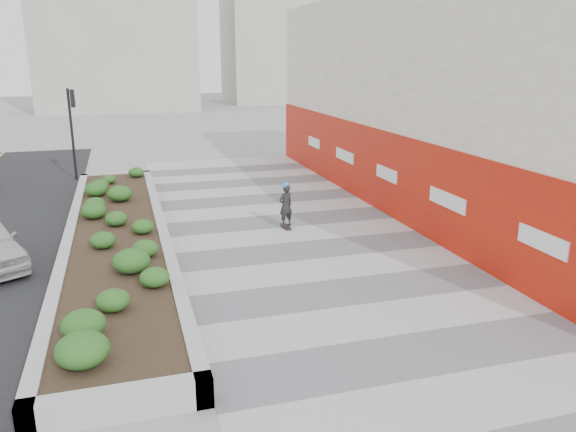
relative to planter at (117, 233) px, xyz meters
name	(u,v)px	position (x,y,z in m)	size (l,w,h in m)	color
ground	(383,323)	(5.50, -7.00, -0.42)	(160.00, 160.00, 0.00)	gray
walkway	(333,274)	(5.50, -4.00, -0.41)	(8.00, 36.00, 0.01)	#A8A8AD
building	(451,100)	(12.48, 1.98, 3.56)	(6.04, 24.08, 8.00)	beige
planter	(117,233)	(0.00, 0.00, 0.00)	(3.00, 18.00, 0.90)	#9E9EA0
traffic_signal_near	(72,120)	(-1.73, 10.50, 2.34)	(0.33, 0.28, 4.20)	black
distant_bldg_north_l	(113,12)	(0.50, 48.00, 9.58)	(16.00, 12.00, 20.00)	#ADAAA3
distant_bldg_north_r	(283,1)	(20.50, 53.00, 11.58)	(14.00, 10.00, 24.00)	#ADAAA3
manhole_cover	(351,272)	(6.00, -4.00, -0.42)	(0.44, 0.44, 0.01)	#595654
skateboarder	(286,205)	(5.44, 0.32, 0.38)	(0.61, 0.72, 1.59)	beige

